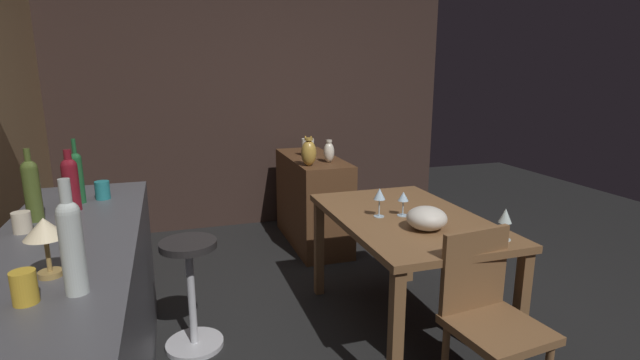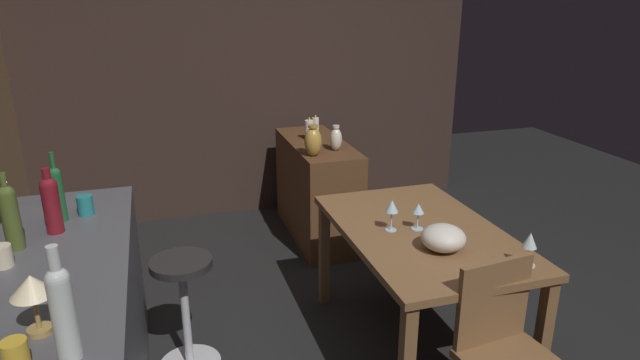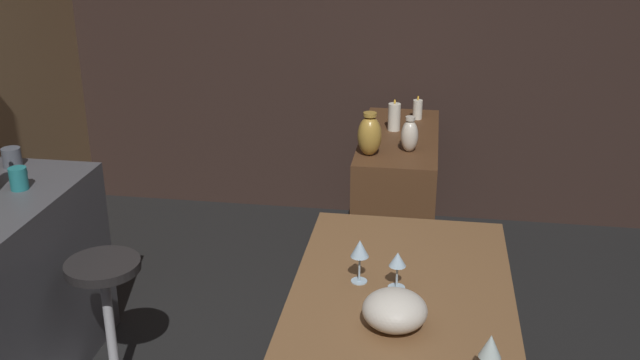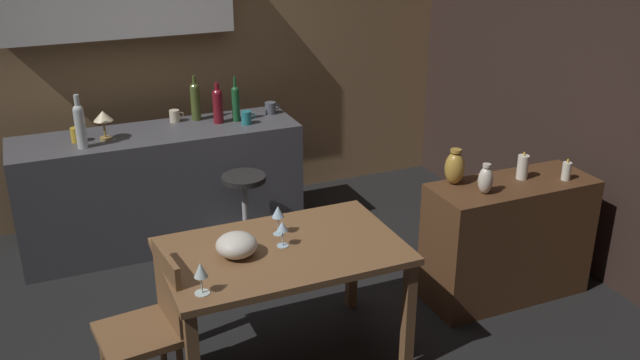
{
  "view_description": "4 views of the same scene",
  "coord_description": "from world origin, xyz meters",
  "px_view_note": "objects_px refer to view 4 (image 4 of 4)",
  "views": [
    {
      "loc": [
        -2.3,
        1.0,
        1.61
      ],
      "look_at": [
        0.73,
        0.02,
        0.86
      ],
      "focal_mm": 26.56,
      "sensor_mm": 36.0,
      "label": 1
    },
    {
      "loc": [
        -2.3,
        1.0,
        1.97
      ],
      "look_at": [
        0.78,
        0.05,
        0.85
      ],
      "focal_mm": 30.71,
      "sensor_mm": 36.0,
      "label": 2
    },
    {
      "loc": [
        -2.3,
        -0.4,
        2.14
      ],
      "look_at": [
        0.72,
        0.07,
        0.93
      ],
      "focal_mm": 41.53,
      "sensor_mm": 36.0,
      "label": 3
    },
    {
      "loc": [
        -1.01,
        -3.52,
        2.55
      ],
      "look_at": [
        0.54,
        0.09,
        0.92
      ],
      "focal_mm": 39.07,
      "sensor_mm": 36.0,
      "label": 4
    }
  ],
  "objects_px": {
    "counter_lamp": "(103,118)",
    "pillar_candle_tall": "(523,167)",
    "wine_bottle_clear": "(80,124)",
    "bar_stool": "(245,215)",
    "wine_bottle_olive": "(195,100)",
    "sideboard_cabinet": "(507,240)",
    "vase_brass": "(455,168)",
    "vase_ceramic_ivory": "(486,180)",
    "chair_near_window": "(150,324)",
    "fruit_bowl": "(237,245)",
    "wine_bottle_green": "(236,102)",
    "wine_glass_right": "(282,228)",
    "cup_teal": "(246,118)",
    "cup_mustard": "(76,135)",
    "pillar_candle_short": "(566,171)",
    "wine_glass_center": "(278,213)",
    "wine_bottle_ruby": "(218,104)",
    "cup_cream": "(175,116)",
    "dining_table": "(282,262)",
    "wine_glass_left": "(201,271)",
    "cup_slate": "(271,108)"
  },
  "relations": [
    {
      "from": "sideboard_cabinet",
      "to": "wine_bottle_olive",
      "type": "height_order",
      "value": "wine_bottle_olive"
    },
    {
      "from": "fruit_bowl",
      "to": "wine_bottle_ruby",
      "type": "bearing_deg",
      "value": 77.12
    },
    {
      "from": "wine_glass_center",
      "to": "counter_lamp",
      "type": "distance_m",
      "value": 1.77
    },
    {
      "from": "sideboard_cabinet",
      "to": "wine_bottle_olive",
      "type": "relative_size",
      "value": 3.15
    },
    {
      "from": "cup_cream",
      "to": "counter_lamp",
      "type": "relative_size",
      "value": 0.52
    },
    {
      "from": "wine_bottle_olive",
      "to": "cup_teal",
      "type": "bearing_deg",
      "value": -38.35
    },
    {
      "from": "wine_bottle_clear",
      "to": "cup_teal",
      "type": "bearing_deg",
      "value": 2.65
    },
    {
      "from": "cup_mustard",
      "to": "pillar_candle_short",
      "type": "bearing_deg",
      "value": -31.97
    },
    {
      "from": "wine_bottle_clear",
      "to": "cup_slate",
      "type": "bearing_deg",
      "value": 9.24
    },
    {
      "from": "chair_near_window",
      "to": "cup_cream",
      "type": "relative_size",
      "value": 7.7
    },
    {
      "from": "wine_bottle_clear",
      "to": "vase_ceramic_ivory",
      "type": "xyz_separation_m",
      "value": [
        2.21,
        -1.61,
        -0.16
      ]
    },
    {
      "from": "wine_bottle_ruby",
      "to": "wine_bottle_green",
      "type": "distance_m",
      "value": 0.14
    },
    {
      "from": "wine_glass_right",
      "to": "pillar_candle_short",
      "type": "bearing_deg",
      "value": -0.3
    },
    {
      "from": "chair_near_window",
      "to": "wine_glass_right",
      "type": "xyz_separation_m",
      "value": [
        0.76,
        0.06,
        0.38
      ]
    },
    {
      "from": "pillar_candle_tall",
      "to": "fruit_bowl",
      "type": "bearing_deg",
      "value": -176.35
    },
    {
      "from": "pillar_candle_short",
      "to": "counter_lamp",
      "type": "bearing_deg",
      "value": 146.63
    },
    {
      "from": "wine_bottle_clear",
      "to": "counter_lamp",
      "type": "height_order",
      "value": "wine_bottle_clear"
    },
    {
      "from": "wine_bottle_olive",
      "to": "pillar_candle_tall",
      "type": "distance_m",
      "value": 2.49
    },
    {
      "from": "wine_bottle_green",
      "to": "vase_brass",
      "type": "distance_m",
      "value": 1.85
    },
    {
      "from": "bar_stool",
      "to": "wine_bottle_olive",
      "type": "bearing_deg",
      "value": 102.62
    },
    {
      "from": "chair_near_window",
      "to": "wine_glass_left",
      "type": "bearing_deg",
      "value": -45.9
    },
    {
      "from": "chair_near_window",
      "to": "vase_ceramic_ivory",
      "type": "bearing_deg",
      "value": 2.15
    },
    {
      "from": "fruit_bowl",
      "to": "pillar_candle_tall",
      "type": "xyz_separation_m",
      "value": [
        1.97,
        0.13,
        0.1
      ]
    },
    {
      "from": "chair_near_window",
      "to": "pillar_candle_tall",
      "type": "height_order",
      "value": "pillar_candle_tall"
    },
    {
      "from": "wine_bottle_ruby",
      "to": "cup_cream",
      "type": "relative_size",
      "value": 2.81
    },
    {
      "from": "wine_bottle_clear",
      "to": "wine_bottle_green",
      "type": "bearing_deg",
      "value": 8.06
    },
    {
      "from": "dining_table",
      "to": "chair_near_window",
      "type": "xyz_separation_m",
      "value": [
        -0.75,
        -0.04,
        -0.17
      ]
    },
    {
      "from": "wine_glass_right",
      "to": "wine_bottle_ruby",
      "type": "xyz_separation_m",
      "value": [
        0.15,
        1.8,
        0.2
      ]
    },
    {
      "from": "pillar_candle_tall",
      "to": "vase_ceramic_ivory",
      "type": "distance_m",
      "value": 0.38
    },
    {
      "from": "wine_glass_center",
      "to": "wine_bottle_green",
      "type": "distance_m",
      "value": 1.68
    },
    {
      "from": "wine_bottle_olive",
      "to": "wine_bottle_clear",
      "type": "bearing_deg",
      "value": -160.44
    },
    {
      "from": "wine_bottle_ruby",
      "to": "wine_glass_left",
      "type": "bearing_deg",
      "value": -107.91
    },
    {
      "from": "pillar_candle_tall",
      "to": "cup_slate",
      "type": "bearing_deg",
      "value": 122.31
    },
    {
      "from": "fruit_bowl",
      "to": "cup_slate",
      "type": "bearing_deg",
      "value": 65.34
    },
    {
      "from": "sideboard_cabinet",
      "to": "vase_brass",
      "type": "xyz_separation_m",
      "value": [
        -0.36,
        0.14,
        0.52
      ]
    },
    {
      "from": "wine_bottle_green",
      "to": "wine_bottle_olive",
      "type": "bearing_deg",
      "value": 151.73
    },
    {
      "from": "wine_glass_left",
      "to": "cup_cream",
      "type": "xyz_separation_m",
      "value": [
        0.38,
        2.26,
        0.08
      ]
    },
    {
      "from": "counter_lamp",
      "to": "pillar_candle_tall",
      "type": "bearing_deg",
      "value": -33.98
    },
    {
      "from": "counter_lamp",
      "to": "pillar_candle_tall",
      "type": "xyz_separation_m",
      "value": [
        2.41,
        -1.62,
        -0.16
      ]
    },
    {
      "from": "wine_glass_center",
      "to": "vase_ceramic_ivory",
      "type": "height_order",
      "value": "vase_ceramic_ivory"
    },
    {
      "from": "wine_bottle_clear",
      "to": "counter_lamp",
      "type": "relative_size",
      "value": 1.77
    },
    {
      "from": "dining_table",
      "to": "wine_bottle_clear",
      "type": "height_order",
      "value": "wine_bottle_clear"
    },
    {
      "from": "dining_table",
      "to": "wine_glass_left",
      "type": "bearing_deg",
      "value": -151.38
    },
    {
      "from": "wine_glass_left",
      "to": "vase_ceramic_ivory",
      "type": "height_order",
      "value": "vase_ceramic_ivory"
    },
    {
      "from": "wine_bottle_green",
      "to": "vase_ceramic_ivory",
      "type": "bearing_deg",
      "value": -59.46
    },
    {
      "from": "wine_glass_right",
      "to": "cup_teal",
      "type": "height_order",
      "value": "cup_teal"
    },
    {
      "from": "chair_near_window",
      "to": "pillar_candle_tall",
      "type": "bearing_deg",
      "value": 4.24
    },
    {
      "from": "dining_table",
      "to": "wine_glass_right",
      "type": "distance_m",
      "value": 0.2
    },
    {
      "from": "sideboard_cabinet",
      "to": "chair_near_window",
      "type": "relative_size",
      "value": 1.28
    },
    {
      "from": "wine_bottle_green",
      "to": "fruit_bowl",
      "type": "bearing_deg",
      "value": -107.08
    }
  ]
}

